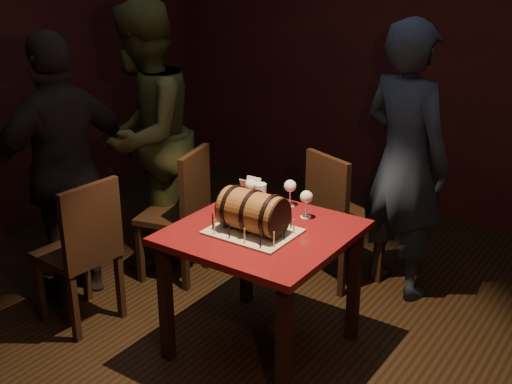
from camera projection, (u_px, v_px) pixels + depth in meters
room_shell at (249, 111)px, 3.21m from camera, size 5.04×5.04×2.80m
pub_table at (263, 248)px, 3.49m from camera, size 0.90×0.90×0.75m
cake_board at (253, 232)px, 3.40m from camera, size 0.45×0.35×0.01m
barrel_cake at (253, 212)px, 3.36m from camera, size 0.40×0.23×0.23m
birthday_candles at (253, 224)px, 3.39m from camera, size 0.40×0.30×0.09m
wine_glass_left at (251, 186)px, 3.73m from camera, size 0.07×0.07×0.16m
wine_glass_mid at (290, 187)px, 3.71m from camera, size 0.07×0.07×0.16m
wine_glass_right at (306, 198)px, 3.55m from camera, size 0.07×0.07×0.16m
pint_of_ale at (260, 197)px, 3.70m from camera, size 0.07×0.07×0.15m
menu_card at (250, 189)px, 3.83m from camera, size 0.10×0.05×0.13m
chair_back at (338, 212)px, 4.25m from camera, size 0.52×0.52×0.93m
chair_left_rear at (182, 207)px, 4.33m from camera, size 0.49×0.49×0.93m
chair_left_front at (84, 246)px, 3.77m from camera, size 0.43×0.43×0.93m
person_back at (404, 161)px, 4.06m from camera, size 0.76×0.61×1.79m
person_left_rear at (145, 137)px, 4.47m from camera, size 0.97×1.09×1.86m
person_left_front at (65, 171)px, 4.00m from camera, size 0.60×1.07×1.73m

